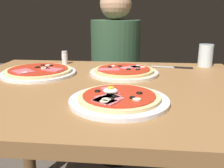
{
  "coord_description": "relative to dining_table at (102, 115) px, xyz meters",
  "views": [
    {
      "loc": [
        0.13,
        -0.91,
        1.03
      ],
      "look_at": [
        0.05,
        -0.09,
        0.8
      ],
      "focal_mm": 41.09,
      "sensor_mm": 36.0,
      "label": 1
    }
  ],
  "objects": [
    {
      "name": "knife",
      "position": [
        0.31,
        0.32,
        0.12
      ],
      "size": [
        0.2,
        0.04,
        0.01
      ],
      "color": "silver",
      "rests_on": "dining_table"
    },
    {
      "name": "dining_table",
      "position": [
        0.0,
        0.0,
        0.0
      ],
      "size": [
        1.13,
        0.9,
        0.77
      ],
      "color": "olive",
      "rests_on": "ground"
    },
    {
      "name": "salt_shaker",
      "position": [
        -0.24,
        0.36,
        0.15
      ],
      "size": [
        0.03,
        0.03,
        0.07
      ],
      "color": "white",
      "rests_on": "dining_table"
    },
    {
      "name": "diner_person",
      "position": [
        -0.02,
        0.77,
        -0.09
      ],
      "size": [
        0.32,
        0.32,
        1.18
      ],
      "rotation": [
        0.0,
        0.0,
        3.14
      ],
      "color": "black",
      "rests_on": "ground"
    },
    {
      "name": "pizza_foreground",
      "position": [
        0.08,
        -0.19,
        0.13
      ],
      "size": [
        0.3,
        0.3,
        0.05
      ],
      "color": "white",
      "rests_on": "dining_table"
    },
    {
      "name": "pizza_across_right",
      "position": [
        0.07,
        0.17,
        0.13
      ],
      "size": [
        0.3,
        0.3,
        0.03
      ],
      "color": "silver",
      "rests_on": "dining_table"
    },
    {
      "name": "pizza_across_left",
      "position": [
        -0.29,
        0.13,
        0.13
      ],
      "size": [
        0.32,
        0.32,
        0.03
      ],
      "color": "white",
      "rests_on": "dining_table"
    },
    {
      "name": "water_glass_far",
      "position": [
        0.46,
        0.38,
        0.17
      ],
      "size": [
        0.07,
        0.07,
        0.11
      ],
      "color": "silver",
      "rests_on": "dining_table"
    }
  ]
}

